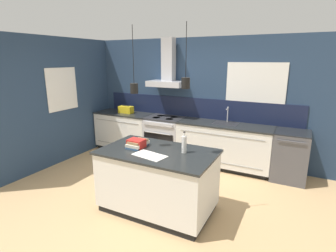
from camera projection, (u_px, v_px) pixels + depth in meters
name	position (u px, v px, depth m)	size (l,w,h in m)	color
ground_plane	(148.00, 195.00, 4.30)	(16.00, 16.00, 0.00)	tan
wall_back	(194.00, 97.00, 5.70)	(5.60, 2.40, 2.60)	navy
wall_left	(67.00, 100.00, 5.65)	(0.08, 3.80, 2.60)	navy
counter_run_left	(125.00, 131.00, 6.38)	(1.40, 0.64, 0.91)	black
counter_run_sink	(224.00, 145.00, 5.30)	(1.88, 0.64, 1.23)	black
oven_range	(165.00, 137.00, 5.89)	(0.82, 0.66, 0.91)	#B5B5BA
dishwasher	(290.00, 156.00, 4.76)	(0.59, 0.65, 0.91)	#4C4C51
kitchen_island	(158.00, 180.00, 3.79)	(1.62, 0.97, 0.91)	black
bottle_on_island	(184.00, 144.00, 3.58)	(0.07, 0.07, 0.30)	silver
book_stack	(138.00, 144.00, 3.84)	(0.22, 0.33, 0.10)	#335684
red_supply_box	(136.00, 143.00, 3.81)	(0.23, 0.19, 0.12)	red
paper_pile	(150.00, 155.00, 3.50)	(0.49, 0.32, 0.01)	silver
yellow_toolbox	(126.00, 110.00, 6.23)	(0.34, 0.18, 0.19)	gold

